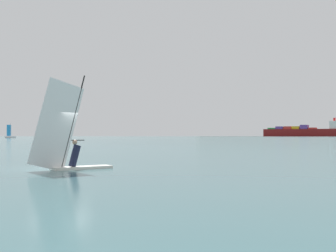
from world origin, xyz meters
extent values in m
plane|color=#386066|center=(0.00, 0.00, 0.00)|extent=(4000.00, 4000.00, 0.00)
cube|color=white|center=(1.16, -0.54, 0.06)|extent=(2.48, 2.42, 0.12)
cylinder|color=black|center=(0.85, -0.84, 2.15)|extent=(0.85, 0.82, 4.07)
cube|color=white|center=(0.30, -1.36, 1.95)|extent=(1.85, 1.78, 4.07)
cylinder|color=black|center=(0.64, -1.03, 1.28)|extent=(1.19, 1.15, 0.04)
cylinder|color=#191E38|center=(0.90, -0.78, 0.60)|extent=(0.63, 0.62, 1.00)
sphere|color=tan|center=(0.90, -0.78, 1.19)|extent=(0.22, 0.22, 0.22)
cube|color=maroon|center=(152.63, 813.90, 6.94)|extent=(148.48, 71.99, 13.87)
cube|color=silver|center=(205.60, 798.11, 21.12)|extent=(23.33, 30.73, 14.50)
cylinder|color=red|center=(205.60, 798.11, 31.37)|extent=(4.00, 4.00, 6.00)
cube|color=red|center=(168.91, 809.04, 15.17)|extent=(21.13, 31.26, 2.60)
cube|color=#59388C|center=(154.51, 813.34, 17.77)|extent=(21.13, 31.26, 7.80)
cube|color=gold|center=(140.10, 817.63, 16.47)|extent=(21.13, 31.26, 5.20)
cube|color=red|center=(125.70, 821.92, 16.47)|extent=(21.13, 31.26, 5.20)
cube|color=#59388C|center=(111.29, 826.22, 16.47)|extent=(21.13, 31.26, 5.20)
cube|color=#2D8C47|center=(96.88, 830.51, 15.17)|extent=(21.13, 31.26, 2.60)
cube|color=white|center=(-118.89, 215.78, 0.53)|extent=(6.29, 5.49, 1.06)
cylinder|color=#B2B2B7|center=(-118.89, 215.78, 4.96)|extent=(0.16, 0.16, 7.80)
cube|color=#268CD8|center=(-119.54, 215.31, 4.57)|extent=(1.98, 1.49, 6.55)
camera|label=1|loc=(7.54, -18.72, 1.49)|focal=45.28mm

